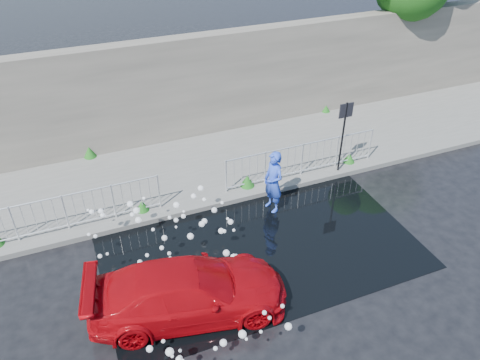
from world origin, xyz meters
The scene contains 12 objects.
ground centered at (0.00, 0.00, 0.00)m, with size 90.00×90.00×0.00m, color black.
pavement centered at (0.00, 5.00, 0.07)m, with size 30.00×4.00×0.15m, color #5D5D59.
curb centered at (0.00, 3.00, 0.08)m, with size 30.00×0.25×0.16m, color #5D5D59.
retaining_wall centered at (0.00, 7.20, 1.90)m, with size 30.00×0.60×3.50m, color #565149.
puddle centered at (0.50, 1.00, 0.01)m, with size 8.00×5.00×0.01m, color black.
sign_post centered at (4.20, 3.10, 1.72)m, with size 0.45×0.06×2.50m.
railing_left centered at (-4.00, 3.35, 0.74)m, with size 5.05×0.05×1.10m.
railing_right centered at (3.00, 3.35, 0.74)m, with size 5.05×0.05×1.10m.
weeds centered at (-0.46, 4.48, 0.32)m, with size 12.17×3.93×0.38m.
water_spray centered at (-1.67, 0.56, 0.72)m, with size 3.61×5.56×1.04m.
red_car centered at (-1.77, -0.38, 0.62)m, with size 1.75×4.30×1.25m, color #A5060D.
person centered at (1.50, 2.26, 0.93)m, with size 0.68×0.45×1.87m, color blue.
Camera 1 is at (-3.35, -7.25, 8.34)m, focal length 35.00 mm.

